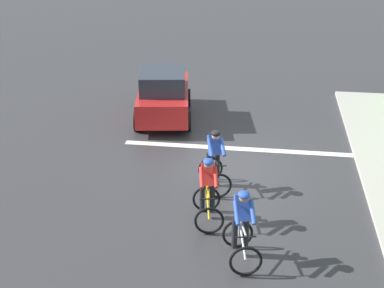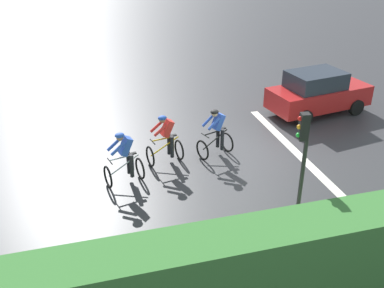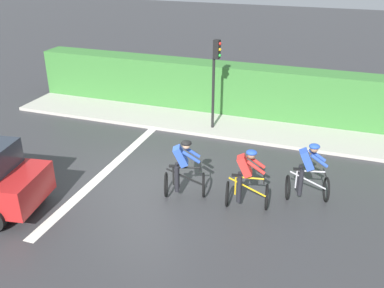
{
  "view_description": "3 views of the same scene",
  "coord_description": "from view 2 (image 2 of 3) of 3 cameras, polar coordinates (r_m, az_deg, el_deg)",
  "views": [
    {
      "loc": [
        -0.93,
        14.31,
        6.76
      ],
      "look_at": [
        0.97,
        1.49,
        1.27
      ],
      "focal_mm": 51.63,
      "sensor_mm": 36.0,
      "label": 1
    },
    {
      "loc": [
        -12.2,
        5.76,
        7.2
      ],
      "look_at": [
        -0.47,
        2.46,
        0.98
      ],
      "focal_mm": 42.01,
      "sensor_mm": 36.0,
      "label": 2
    },
    {
      "loc": [
        9.71,
        4.94,
        6.28
      ],
      "look_at": [
        -0.41,
        1.36,
        1.2
      ],
      "focal_mm": 39.75,
      "sensor_mm": 36.0,
      "label": 3
    }
  ],
  "objects": [
    {
      "name": "cyclist_lead",
      "position": [
        13.38,
        -8.57,
        -1.88
      ],
      "size": [
        0.91,
        1.21,
        1.66
      ],
      "color": "black",
      "rests_on": "ground"
    },
    {
      "name": "traffic_light_near_crossing",
      "position": [
        10.62,
        13.77,
        -1.75
      ],
      "size": [
        0.23,
        0.31,
        3.34
      ],
      "color": "black",
      "rests_on": "ground"
    },
    {
      "name": "cyclist_second",
      "position": [
        14.35,
        -3.37,
        0.49
      ],
      "size": [
        0.87,
        1.19,
        1.66
      ],
      "color": "black",
      "rests_on": "ground"
    },
    {
      "name": "hedge_wall",
      "position": [
        9.47,
        12.43,
        -14.62
      ],
      "size": [
        1.1,
        18.7,
        2.01
      ],
      "primitive_type": "cube",
      "color": "#387533",
      "rests_on": "ground"
    },
    {
      "name": "ground_plane",
      "position": [
        15.29,
        8.44,
        -1.36
      ],
      "size": [
        80.0,
        80.0,
        0.0
      ],
      "primitive_type": "plane",
      "color": "#333335"
    },
    {
      "name": "road_marking_stop_line",
      "position": [
        15.83,
        12.77,
        -0.72
      ],
      "size": [
        7.0,
        0.3,
        0.01
      ],
      "primitive_type": "cube",
      "color": "silver",
      "rests_on": "ground"
    },
    {
      "name": "cyclist_mid",
      "position": [
        14.79,
        3.09,
        1.35
      ],
      "size": [
        0.99,
        1.24,
        1.66
      ],
      "color": "black",
      "rests_on": "ground"
    },
    {
      "name": "stone_wall_low",
      "position": [
        10.18,
        11.19,
        -16.86
      ],
      "size": [
        0.44,
        18.7,
        0.45
      ],
      "primitive_type": "cube",
      "color": "gray",
      "rests_on": "ground"
    },
    {
      "name": "car_red",
      "position": [
        18.76,
        15.68,
        6.31
      ],
      "size": [
        2.36,
        4.32,
        1.76
      ],
      "color": "#B21E1E",
      "rests_on": "ground"
    },
    {
      "name": "sidewalk_kerb",
      "position": [
        10.87,
        8.99,
        -14.4
      ],
      "size": [
        2.8,
        18.7,
        0.12
      ],
      "primitive_type": "cube",
      "color": "#ADA89E",
      "rests_on": "ground"
    }
  ]
}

